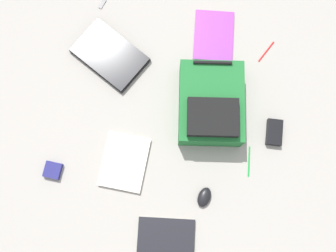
% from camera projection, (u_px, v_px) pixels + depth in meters
% --- Properties ---
extents(ground_plane, '(3.89, 3.89, 0.00)m').
position_uv_depth(ground_plane, '(163.00, 120.00, 1.87)').
color(ground_plane, gray).
extents(backpack, '(0.40, 0.46, 0.18)m').
position_uv_depth(backpack, '(211.00, 105.00, 1.80)').
color(backpack, '#1E662D').
rests_on(backpack, ground_plane).
extents(laptop, '(0.40, 0.33, 0.03)m').
position_uv_depth(laptop, '(110.00, 55.00, 1.92)').
color(laptop, black).
rests_on(laptop, ground_plane).
extents(book_blue, '(0.30, 0.23, 0.02)m').
position_uv_depth(book_blue, '(166.00, 237.00, 1.75)').
color(book_blue, silver).
rests_on(book_blue, ground_plane).
extents(book_manual, '(0.24, 0.29, 0.02)m').
position_uv_depth(book_manual, '(124.00, 162.00, 1.81)').
color(book_manual, silver).
rests_on(book_manual, ground_plane).
extents(book_comic, '(0.26, 0.31, 0.02)m').
position_uv_depth(book_comic, '(214.00, 36.00, 1.94)').
color(book_comic, silver).
rests_on(book_comic, ground_plane).
extents(computer_mouse, '(0.06, 0.10, 0.03)m').
position_uv_depth(computer_mouse, '(204.00, 197.00, 1.77)').
color(computer_mouse, black).
rests_on(computer_mouse, ground_plane).
extents(power_brick, '(0.10, 0.14, 0.04)m').
position_uv_depth(power_brick, '(274.00, 132.00, 1.83)').
color(power_brick, black).
rests_on(power_brick, ground_plane).
extents(pen_black, '(0.05, 0.13, 0.01)m').
position_uv_depth(pen_black, '(266.00, 51.00, 1.93)').
color(pen_black, red).
rests_on(pen_black, ground_plane).
extents(pen_blue, '(0.04, 0.14, 0.01)m').
position_uv_depth(pen_blue, '(249.00, 161.00, 1.82)').
color(pen_blue, '#198C33').
rests_on(pen_blue, ground_plane).
extents(earbud_pouch, '(0.09, 0.09, 0.03)m').
position_uv_depth(earbud_pouch, '(53.00, 170.00, 1.80)').
color(earbud_pouch, navy).
rests_on(earbud_pouch, ground_plane).
extents(usb_stick, '(0.03, 0.06, 0.01)m').
position_uv_depth(usb_stick, '(102.00, 4.00, 1.98)').
color(usb_stick, black).
rests_on(usb_stick, ground_plane).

